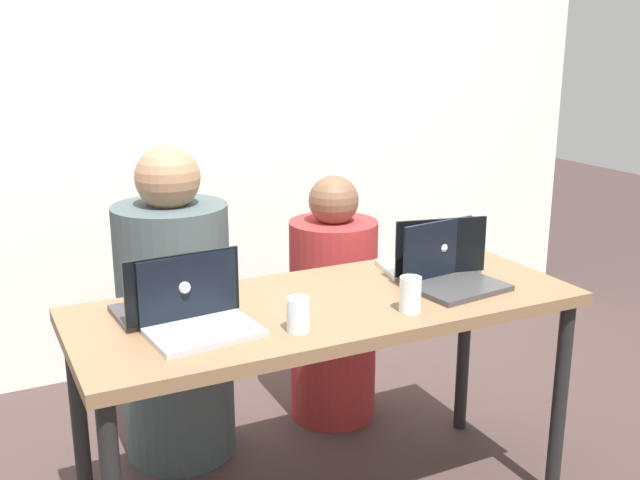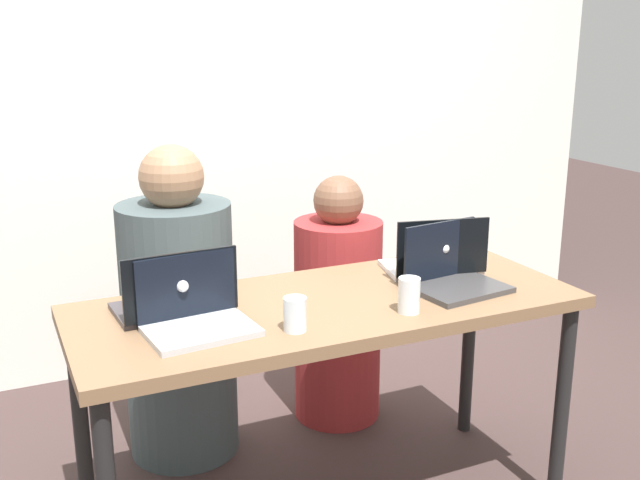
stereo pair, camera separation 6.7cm
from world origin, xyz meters
The scene contains 10 objects.
back_wall centered at (0.00, 1.46, 1.20)m, with size 4.50×0.10×2.41m, color white.
desk centered at (0.00, 0.00, 0.68)m, with size 1.58×0.63×0.76m.
person_on_left centered at (-0.33, 0.61, 0.53)m, with size 0.50×0.50×1.19m.
person_on_right centered at (0.33, 0.61, 0.45)m, with size 0.39×0.39×1.02m.
laptop_front_left centered at (-0.44, -0.06, 0.80)m, with size 0.31×0.25×0.20m.
laptop_back_right centered at (0.45, 0.10, 0.81)m, with size 0.36×0.28×0.21m.
laptop_back_left centered at (-0.46, 0.08, 0.81)m, with size 0.35×0.25×0.21m.
laptop_front_right centered at (0.42, -0.06, 0.81)m, with size 0.32×0.26×0.21m.
water_glass_right centered at (0.17, -0.19, 0.81)m, with size 0.07×0.07×0.11m.
water_glass_left centered at (-0.19, -0.18, 0.80)m, with size 0.07×0.07×0.10m.
Camera 2 is at (-0.94, -1.98, 1.56)m, focal length 42.00 mm.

